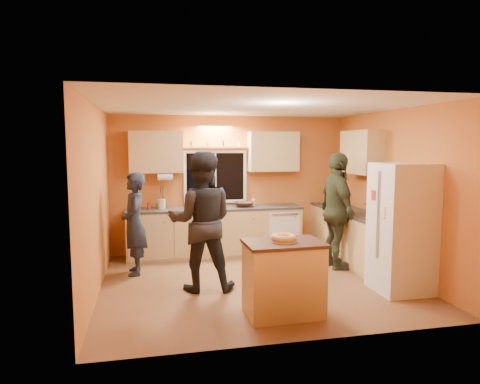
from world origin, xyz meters
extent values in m
plane|color=brown|center=(0.00, 0.00, 0.00)|extent=(4.50, 4.50, 0.00)
cube|color=#BF6630|center=(0.00, 2.00, 1.30)|extent=(4.50, 0.04, 2.60)
cube|color=#BF6630|center=(0.00, -2.00, 1.30)|extent=(4.50, 0.04, 2.60)
cube|color=#BF6630|center=(-2.25, 0.00, 1.30)|extent=(0.04, 4.00, 2.60)
cube|color=#BF6630|center=(2.25, 0.00, 1.30)|extent=(0.04, 4.00, 2.60)
cube|color=white|center=(0.00, 0.00, 2.60)|extent=(4.50, 4.00, 0.02)
cube|color=black|center=(-0.30, 1.99, 1.45)|extent=(1.10, 0.02, 0.90)
cube|color=white|center=(-0.30, 1.97, 1.45)|extent=(1.20, 0.04, 1.00)
cube|color=tan|center=(-1.40, 1.83, 1.92)|extent=(0.95, 0.33, 0.75)
cube|color=tan|center=(0.80, 1.83, 1.92)|extent=(0.95, 0.33, 0.75)
cube|color=tan|center=(2.08, 0.80, 1.92)|extent=(0.33, 1.00, 0.75)
cylinder|color=silver|center=(-1.25, 1.72, 1.48)|extent=(0.27, 0.12, 0.12)
cube|color=tan|center=(-0.35, 1.70, 0.43)|extent=(3.20, 0.60, 0.86)
cube|color=#282B2D|center=(-0.35, 1.70, 0.88)|extent=(3.24, 0.62, 0.04)
cube|color=tan|center=(1.95, 1.70, 0.43)|extent=(0.60, 0.60, 0.86)
cube|color=#282B2D|center=(1.95, 1.70, 0.88)|extent=(0.62, 0.62, 0.04)
cube|color=tan|center=(1.95, 0.50, 0.43)|extent=(0.60, 1.80, 0.86)
cube|color=#282B2D|center=(1.95, 0.50, 0.88)|extent=(0.62, 1.84, 0.04)
cube|color=silver|center=(1.89, -0.80, 0.90)|extent=(0.72, 0.70, 1.80)
cube|color=tan|center=(0.02, -1.27, 0.44)|extent=(0.90, 0.61, 0.87)
cube|color=black|center=(0.02, -1.27, 0.88)|extent=(0.94, 0.65, 0.04)
torus|color=tan|center=(0.02, -1.27, 0.95)|extent=(0.31, 0.31, 0.09)
imported|color=black|center=(-1.78, 0.81, 0.81)|extent=(0.42, 0.61, 1.62)
imported|color=black|center=(-0.83, -0.14, 0.98)|extent=(1.05, 0.87, 1.96)
imported|color=#2E311F|center=(1.50, 0.45, 0.96)|extent=(0.52, 1.15, 1.93)
imported|color=black|center=(0.20, 1.69, 0.94)|extent=(0.45, 0.45, 0.09)
cylinder|color=beige|center=(-1.32, 1.77, 0.99)|extent=(0.14, 0.14, 0.17)
imported|color=gray|center=(1.99, 0.23, 1.05)|extent=(0.32, 0.29, 0.29)
cube|color=#B41B2D|center=(1.95, 1.29, 0.94)|extent=(0.18, 0.15, 0.07)
camera|label=1|loc=(-1.54, -6.05, 2.04)|focal=32.00mm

